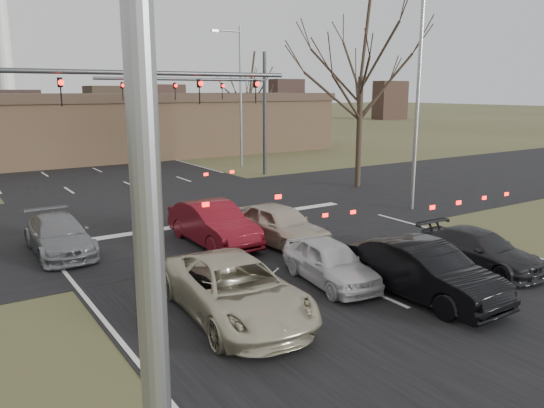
% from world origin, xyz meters
% --- Properties ---
extents(ground, '(360.00, 360.00, 0.00)m').
position_xyz_m(ground, '(0.00, 0.00, 0.00)').
color(ground, '#414524').
rests_on(ground, ground).
extents(road_main, '(14.00, 300.00, 0.02)m').
position_xyz_m(road_main, '(0.00, 60.00, 0.01)').
color(road_main, black).
rests_on(road_main, ground).
extents(road_cross, '(200.00, 14.00, 0.02)m').
position_xyz_m(road_cross, '(0.00, 15.00, 0.01)').
color(road_cross, black).
rests_on(road_cross, ground).
extents(building, '(42.40, 10.40, 5.30)m').
position_xyz_m(building, '(2.00, 38.00, 2.67)').
color(building, '#916E4E').
rests_on(building, ground).
extents(mast_arm_near, '(12.12, 0.24, 8.00)m').
position_xyz_m(mast_arm_near, '(-5.23, 13.00, 5.07)').
color(mast_arm_near, '#383A3D').
rests_on(mast_arm_near, ground).
extents(mast_arm_far, '(11.12, 0.24, 8.00)m').
position_xyz_m(mast_arm_far, '(6.18, 23.00, 5.02)').
color(mast_arm_far, '#383A3D').
rests_on(mast_arm_far, ground).
extents(streetlight_left, '(2.34, 0.25, 10.00)m').
position_xyz_m(streetlight_left, '(-8.82, -4.00, 5.59)').
color(streetlight_left, gray).
rests_on(streetlight_left, ground).
extents(streetlight_right_near, '(2.34, 0.25, 10.00)m').
position_xyz_m(streetlight_right_near, '(8.82, 10.00, 5.59)').
color(streetlight_right_near, gray).
rests_on(streetlight_right_near, ground).
extents(streetlight_right_far, '(2.34, 0.25, 10.00)m').
position_xyz_m(streetlight_right_far, '(9.32, 27.00, 5.59)').
color(streetlight_right_far, gray).
rests_on(streetlight_right_far, ground).
extents(tree_right_near, '(6.90, 6.90, 11.50)m').
position_xyz_m(tree_right_near, '(11.00, 16.00, 8.90)').
color(tree_right_near, black).
rests_on(tree_right_near, ground).
extents(tree_right_far, '(5.40, 5.40, 9.00)m').
position_xyz_m(tree_right_far, '(15.00, 35.00, 6.96)').
color(tree_right_far, black).
rests_on(tree_right_far, ground).
extents(car_silver_suv, '(2.89, 5.49, 1.47)m').
position_xyz_m(car_silver_suv, '(-4.00, 3.96, 0.74)').
color(car_silver_suv, '#BEB69A').
rests_on(car_silver_suv, ground).
extents(car_white_sedan, '(2.02, 3.94, 1.28)m').
position_xyz_m(car_white_sedan, '(-0.50, 4.53, 0.64)').
color(car_white_sedan, silver).
rests_on(car_white_sedan, ground).
extents(car_black_hatch, '(1.66, 4.67, 1.53)m').
position_xyz_m(car_black_hatch, '(0.89, 2.23, 0.77)').
color(car_black_hatch, black).
rests_on(car_black_hatch, ground).
extents(car_charcoal_sedan, '(1.74, 4.18, 1.21)m').
position_xyz_m(car_charcoal_sedan, '(4.33, 2.96, 0.60)').
color(car_charcoal_sedan, black).
rests_on(car_charcoal_sedan, ground).
extents(car_grey_ahead, '(1.85, 4.48, 1.30)m').
position_xyz_m(car_grey_ahead, '(-6.50, 11.94, 0.65)').
color(car_grey_ahead, slate).
rests_on(car_grey_ahead, ground).
extents(car_red_ahead, '(1.68, 4.70, 1.54)m').
position_xyz_m(car_red_ahead, '(-1.51, 10.03, 0.77)').
color(car_red_ahead, '#5D0D16').
rests_on(car_red_ahead, ground).
extents(car_silver_ahead, '(2.14, 4.54, 1.50)m').
position_xyz_m(car_silver_ahead, '(0.50, 8.64, 0.75)').
color(car_silver_ahead, '#C0B09C').
rests_on(car_silver_ahead, ground).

